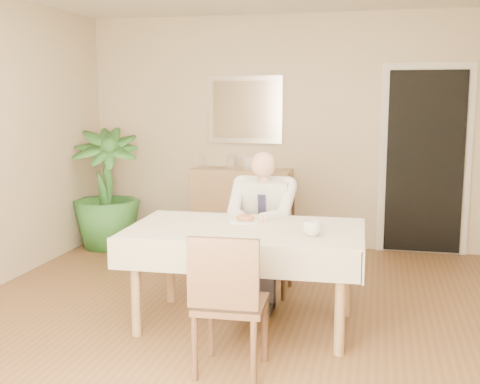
% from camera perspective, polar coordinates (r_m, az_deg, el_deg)
% --- Properties ---
extents(room, '(5.00, 5.02, 2.60)m').
position_cam_1_polar(room, '(4.39, -1.03, 3.80)').
color(room, brown).
rests_on(room, ground).
extents(window, '(1.34, 0.04, 1.44)m').
position_cam_1_polar(window, '(2.08, -17.81, 1.57)').
color(window, beige).
rests_on(window, room).
extents(doorway, '(0.96, 0.07, 2.10)m').
position_cam_1_polar(doorway, '(6.76, 17.11, 2.72)').
color(doorway, beige).
rests_on(doorway, ground).
extents(mirror, '(0.86, 0.04, 0.76)m').
position_cam_1_polar(mirror, '(6.88, 0.46, 7.82)').
color(mirror, silver).
rests_on(mirror, room).
extents(dining_table, '(1.74, 1.07, 0.75)m').
position_cam_1_polar(dining_table, '(4.43, 0.54, -4.43)').
color(dining_table, '#967451').
rests_on(dining_table, ground).
extents(chair_far, '(0.47, 0.47, 0.94)m').
position_cam_1_polar(chair_far, '(5.31, 2.61, -3.71)').
color(chair_far, '#432C1A').
rests_on(chair_far, ground).
extents(chair_near, '(0.44, 0.44, 0.90)m').
position_cam_1_polar(chair_near, '(3.68, -1.16, -9.95)').
color(chair_near, '#432C1A').
rests_on(chair_near, ground).
extents(seated_man, '(0.48, 0.72, 1.24)m').
position_cam_1_polar(seated_man, '(4.99, 2.02, -2.62)').
color(seated_man, silver).
rests_on(seated_man, ground).
extents(plate, '(0.26, 0.26, 0.02)m').
position_cam_1_polar(plate, '(4.61, 0.50, -2.73)').
color(plate, white).
rests_on(plate, dining_table).
extents(food, '(0.14, 0.14, 0.06)m').
position_cam_1_polar(food, '(4.60, 0.51, -2.46)').
color(food, brown).
rests_on(food, dining_table).
extents(knife, '(0.01, 0.13, 0.01)m').
position_cam_1_polar(knife, '(4.54, 0.83, -2.69)').
color(knife, silver).
rests_on(knife, dining_table).
extents(fork, '(0.01, 0.13, 0.01)m').
position_cam_1_polar(fork, '(4.56, -0.15, -2.64)').
color(fork, silver).
rests_on(fork, dining_table).
extents(coffee_mug, '(0.14, 0.14, 0.10)m').
position_cam_1_polar(coffee_mug, '(4.17, 6.87, -3.43)').
color(coffee_mug, white).
rests_on(coffee_mug, dining_table).
extents(sideboard, '(1.12, 0.40, 0.89)m').
position_cam_1_polar(sideboard, '(6.85, 0.18, -1.49)').
color(sideboard, '#967451').
rests_on(sideboard, ground).
extents(photo_frame_left, '(0.10, 0.02, 0.14)m').
position_cam_1_polar(photo_frame_left, '(6.93, -3.88, 2.93)').
color(photo_frame_left, silver).
rests_on(photo_frame_left, sideboard).
extents(photo_frame_center, '(0.10, 0.02, 0.14)m').
position_cam_1_polar(photo_frame_center, '(6.88, -0.94, 2.90)').
color(photo_frame_center, silver).
rests_on(photo_frame_center, sideboard).
extents(photo_frame_right, '(0.10, 0.02, 0.14)m').
position_cam_1_polar(photo_frame_right, '(6.77, 0.87, 2.81)').
color(photo_frame_right, silver).
rests_on(photo_frame_right, sideboard).
extents(potted_palm, '(0.99, 0.99, 1.35)m').
position_cam_1_polar(potted_palm, '(6.92, -12.61, 0.31)').
color(potted_palm, '#245720').
rests_on(potted_palm, ground).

